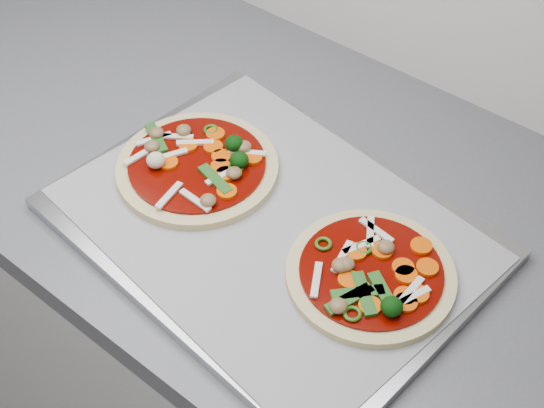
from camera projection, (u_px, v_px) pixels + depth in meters
The scene contains 6 objects.
base_cabinet at pixel (112, 256), 1.50m from camera, with size 3.60×0.60×0.86m, color silver.
countertop at pixel (67, 71), 1.17m from camera, with size 3.60×0.60×0.04m, color slate.
baking_tray at pixel (271, 228), 0.91m from camera, with size 0.49×0.36×0.02m, color #9A9A9F.
parchment at pixel (271, 223), 0.90m from camera, with size 0.47×0.34×0.00m, color #95959A.
pizza_left at pixel (198, 165), 0.96m from camera, with size 0.24×0.24×0.03m.
pizza_right at pixel (371, 275), 0.84m from camera, with size 0.22×0.22×0.03m.
Camera 1 is at (0.85, 0.76, 1.59)m, focal length 50.00 mm.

